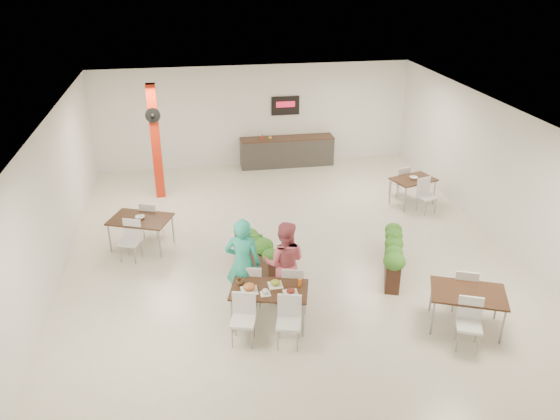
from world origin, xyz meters
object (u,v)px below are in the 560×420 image
object	(u,v)px
diner_woman	(284,263)
side_table_b	(413,183)
main_table	(269,294)
planter_right	(393,253)
diner_man	(243,264)
side_table_a	(141,223)
planter_left	(256,248)
service_counter	(287,151)
side_table_c	(468,298)
red_column	(156,141)

from	to	relation	value
diner_woman	side_table_b	world-z (taller)	diner_woman
main_table	planter_right	xyz separation A→B (m)	(2.89, 1.30, -0.15)
main_table	diner_man	bearing A→B (deg)	120.84
side_table_a	planter_left	bearing A→B (deg)	-7.12
side_table_b	side_table_a	bearing A→B (deg)	172.31
service_counter	planter_right	size ratio (longest dim) A/B	1.71
side_table_b	diner_man	bearing A→B (deg)	-159.36
diner_man	planter_right	bearing A→B (deg)	-153.83
diner_man	side_table_b	xyz separation A→B (m)	(5.09, 3.99, -0.32)
planter_right	diner_man	bearing A→B (deg)	-168.78
diner_woman	planter_left	distance (m)	1.48
diner_man	side_table_c	xyz separation A→B (m)	(3.92, -1.37, -0.31)
side_table_a	side_table_c	world-z (taller)	same
diner_woman	main_table	bearing A→B (deg)	72.75
main_table	planter_left	world-z (taller)	main_table
planter_right	side_table_b	distance (m)	3.80
service_counter	main_table	xyz separation A→B (m)	(-1.88, -8.25, 0.14)
red_column	planter_right	xyz separation A→B (m)	(5.01, -5.09, -1.15)
service_counter	planter_left	size ratio (longest dim) A/B	1.82
main_table	side_table_c	world-z (taller)	same
planter_right	side_table_a	size ratio (longest dim) A/B	1.05
planter_left	side_table_a	distance (m)	2.86
side_table_a	planter_right	bearing A→B (deg)	0.25
diner_woman	planter_left	size ratio (longest dim) A/B	1.06
service_counter	main_table	distance (m)	8.46
service_counter	side_table_a	world-z (taller)	service_counter
main_table	diner_man	size ratio (longest dim) A/B	1.00
diner_man	planter_right	size ratio (longest dim) A/B	1.07
service_counter	side_table_c	xyz separation A→B (m)	(1.65, -8.97, 0.14)
red_column	diner_man	bearing A→B (deg)	-73.19
diner_woman	side_table_a	bearing A→B (deg)	-28.78
planter_left	side_table_b	distance (m)	5.35
diner_man	main_table	bearing A→B (deg)	135.79
service_counter	side_table_a	xyz separation A→B (m)	(-4.35, -4.85, 0.15)
service_counter	planter_right	world-z (taller)	service_counter
main_table	side_table_b	size ratio (longest dim) A/B	1.12
red_column	side_table_a	xyz separation A→B (m)	(-0.35, -2.98, -1.00)
side_table_b	red_column	bearing A→B (deg)	148.16
diner_man	side_table_a	distance (m)	3.46
planter_left	planter_right	world-z (taller)	planter_right
red_column	side_table_a	world-z (taller)	red_column
red_column	planter_right	distance (m)	7.23
red_column	side_table_a	distance (m)	3.17
planter_left	side_table_a	bearing A→B (deg)	151.17
main_table	side_table_a	bearing A→B (deg)	125.93
service_counter	planter_right	distance (m)	7.02
diner_woman	side_table_b	bearing A→B (deg)	-122.08
diner_woman	diner_man	bearing A→B (deg)	14.95
diner_woman	side_table_a	world-z (taller)	diner_woman
main_table	diner_woman	bearing A→B (deg)	57.80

